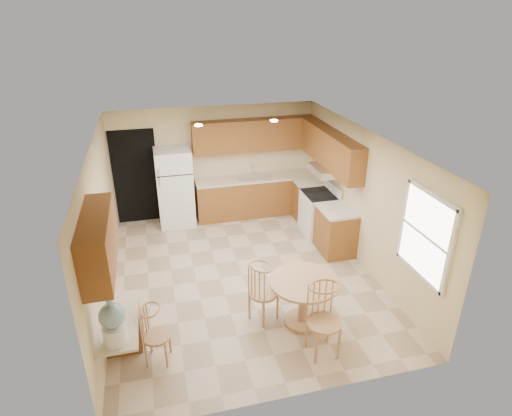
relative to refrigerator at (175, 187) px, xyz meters
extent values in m
plane|color=#C1A98C|center=(0.95, -2.40, -0.86)|extent=(5.50, 5.50, 0.00)
cube|color=white|center=(0.95, -2.40, 1.64)|extent=(4.50, 5.50, 0.02)
cube|color=beige|center=(0.95, 0.35, 0.39)|extent=(4.50, 0.02, 2.50)
cube|color=beige|center=(0.95, -5.15, 0.39)|extent=(4.50, 0.02, 2.50)
cube|color=beige|center=(-1.30, -2.40, 0.39)|extent=(0.02, 5.50, 2.50)
cube|color=beige|center=(3.20, -2.40, 0.39)|extent=(0.02, 5.50, 2.50)
cube|color=black|center=(-0.80, 0.34, 0.19)|extent=(0.90, 0.02, 2.10)
cube|color=brown|center=(1.83, 0.05, -0.42)|extent=(2.75, 0.60, 0.87)
cube|color=beige|center=(1.83, 0.05, 0.03)|extent=(2.75, 0.63, 0.04)
cube|color=brown|center=(2.90, -0.54, -0.42)|extent=(0.60, 0.59, 0.87)
cube|color=beige|center=(2.90, -0.54, 0.03)|extent=(0.63, 0.59, 0.04)
cube|color=brown|center=(2.90, -2.00, -0.42)|extent=(0.60, 0.80, 0.87)
cube|color=beige|center=(2.90, -2.00, 0.03)|extent=(0.63, 0.80, 0.04)
cube|color=brown|center=(1.83, 0.19, 0.99)|extent=(2.75, 0.33, 0.70)
cube|color=brown|center=(3.04, -1.19, 0.99)|extent=(0.33, 2.42, 0.70)
cube|color=brown|center=(-1.13, -4.00, 0.99)|extent=(0.33, 1.40, 0.70)
cube|color=silver|center=(1.80, 0.05, 0.05)|extent=(0.78, 0.44, 0.01)
cube|color=silver|center=(2.95, -1.22, 0.56)|extent=(0.50, 0.76, 0.14)
cube|color=brown|center=(-1.05, -3.72, -0.50)|extent=(0.48, 0.42, 0.72)
cube|color=beige|center=(-1.05, -4.10, -0.11)|extent=(0.50, 1.20, 0.04)
cube|color=white|center=(3.18, -4.25, 0.64)|extent=(0.05, 1.00, 1.20)
cube|color=white|center=(3.17, -4.25, 1.26)|extent=(0.05, 1.10, 0.06)
cube|color=white|center=(3.17, -4.25, 0.02)|extent=(0.05, 1.10, 0.06)
cube|color=white|center=(3.17, -4.78, 0.64)|extent=(0.05, 0.06, 1.28)
cube|color=white|center=(3.17, -3.72, 0.64)|extent=(0.05, 0.06, 1.28)
cylinder|color=white|center=(0.45, -1.20, 1.63)|extent=(0.14, 0.14, 0.02)
cylinder|color=white|center=(1.85, -1.20, 1.63)|extent=(0.14, 0.14, 0.02)
cube|color=white|center=(0.00, 0.00, 0.00)|extent=(0.76, 0.71, 1.72)
cube|color=black|center=(0.00, -0.36, 0.40)|extent=(0.74, 0.01, 0.02)
cube|color=silver|center=(-0.32, -0.37, 0.30)|extent=(0.03, 0.03, 0.18)
cube|color=silver|center=(-0.32, -0.37, 0.50)|extent=(0.03, 0.03, 0.14)
cube|color=white|center=(2.87, -1.22, -0.41)|extent=(0.65, 0.76, 0.90)
cube|color=black|center=(2.87, -1.22, 0.05)|extent=(0.64, 0.75, 0.02)
cube|color=white|center=(3.15, -1.22, 0.14)|extent=(0.06, 0.76, 0.18)
cylinder|color=tan|center=(1.56, -3.88, -0.83)|extent=(0.56, 0.56, 0.06)
cylinder|color=tan|center=(1.56, -3.88, -0.49)|extent=(0.14, 0.14, 0.69)
cylinder|color=tan|center=(1.56, -3.88, -0.11)|extent=(1.03, 1.03, 0.04)
cylinder|color=tan|center=(1.01, -3.63, -0.40)|extent=(0.43, 0.43, 0.04)
cylinder|color=tan|center=(0.86, -3.47, -0.63)|extent=(0.04, 0.04, 0.46)
cylinder|color=tan|center=(1.16, -3.47, -0.63)|extent=(0.04, 0.04, 0.46)
cylinder|color=tan|center=(0.86, -3.78, -0.63)|extent=(0.04, 0.04, 0.46)
cylinder|color=tan|center=(1.16, -3.78, -0.63)|extent=(0.04, 0.04, 0.46)
cylinder|color=tan|center=(1.61, -4.53, -0.35)|extent=(0.47, 0.47, 0.04)
cylinder|color=tan|center=(1.44, -4.36, -0.61)|extent=(0.04, 0.04, 0.50)
cylinder|color=tan|center=(1.78, -4.36, -0.61)|extent=(0.04, 0.04, 0.50)
cylinder|color=tan|center=(1.44, -4.69, -0.61)|extent=(0.04, 0.04, 0.50)
cylinder|color=tan|center=(1.78, -4.69, -0.61)|extent=(0.04, 0.04, 0.50)
cylinder|color=tan|center=(-0.60, -4.11, -0.46)|extent=(0.37, 0.37, 0.04)
cylinder|color=tan|center=(-0.73, -3.98, -0.66)|extent=(0.03, 0.03, 0.40)
cylinder|color=tan|center=(-0.47, -3.98, -0.66)|extent=(0.03, 0.03, 0.40)
cylinder|color=tan|center=(-0.73, -4.25, -0.66)|extent=(0.03, 0.03, 0.40)
cylinder|color=tan|center=(-0.47, -4.25, -0.66)|extent=(0.03, 0.03, 0.40)
cylinder|color=white|center=(-1.05, -4.52, 0.03)|extent=(0.28, 0.28, 0.24)
sphere|color=#7DA7C2|center=(-1.05, -4.52, 0.30)|extent=(0.30, 0.30, 0.30)
cylinder|color=#7DA7C2|center=(-1.05, -4.52, 0.50)|extent=(0.08, 0.08, 0.09)
camera|label=1|loc=(-0.41, -8.74, 3.50)|focal=30.00mm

